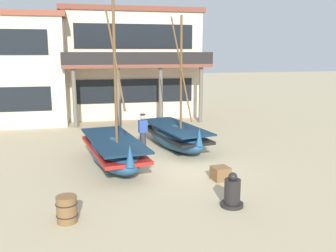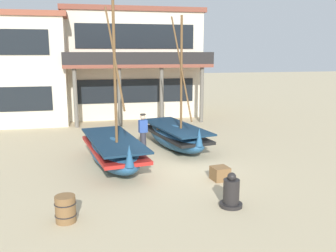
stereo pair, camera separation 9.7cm
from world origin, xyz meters
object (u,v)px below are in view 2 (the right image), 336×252
Objects in this scene: fishing_boat_near_left at (114,150)px; cargo_crate at (220,173)px; fisherman_by_hull at (143,133)px; harbor_building_main at (131,63)px; capstan_winch at (231,193)px; wooden_barrel at (65,209)px; fishing_boat_centre_large at (175,136)px.

cargo_crate is (3.41, -2.38, -0.37)m from fishing_boat_near_left.
harbor_building_main is (0.80, 10.71, 2.69)m from fisherman_by_hull.
fishing_boat_near_left is 5.41m from capstan_winch.
wooden_barrel is 5.40m from cargo_crate.
wooden_barrel reaches higher than cargo_crate.
cargo_crate is (2.02, -4.08, -0.60)m from fisherman_by_hull.
fishing_boat_near_left is 11.65× the size of cargo_crate.
capstan_winch is 4.49m from wooden_barrel.
fishing_boat_near_left is 3.55m from fishing_boat_centre_large.
harbor_building_main reaches higher than fisherman_by_hull.
fisherman_by_hull is at bearing 116.35° from cargo_crate.
fisherman_by_hull is at bearing 50.62° from fishing_boat_near_left.
wooden_barrel is (-4.49, 0.00, -0.05)m from capstan_winch.
capstan_winch reaches higher than wooden_barrel.
fishing_boat_centre_large is (2.91, 2.04, -0.02)m from fishing_boat_near_left.
fishing_boat_near_left reaches higher than fisherman_by_hull.
fisherman_by_hull is at bearing -167.43° from fishing_boat_centre_large.
capstan_winch is 0.11× the size of harbor_building_main.
fishing_boat_near_left is 12.93m from harbor_building_main.
harbor_building_main is (2.19, 12.40, 2.92)m from fishing_boat_near_left.
fishing_boat_near_left reaches higher than capstan_winch.
fishing_boat_centre_large is 10.51× the size of cargo_crate.
capstan_winch reaches higher than cargo_crate.
fisherman_by_hull reaches higher than wooden_barrel.
harbor_building_main is at bearing 80.00° from fishing_boat_near_left.
fishing_boat_near_left is at bearing -145.04° from fishing_boat_centre_large.
capstan_winch is at bearing -56.92° from fishing_boat_near_left.
fisherman_by_hull is 11.07m from harbor_building_main.
fishing_boat_centre_large is at bearing -86.02° from harbor_building_main.
fishing_boat_near_left is 9.15× the size of wooden_barrel.
cargo_crate is 15.20m from harbor_building_main.
fishing_boat_centre_large is 3.43× the size of fisherman_by_hull.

